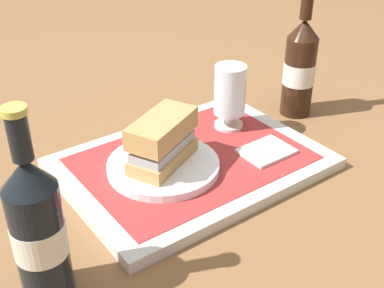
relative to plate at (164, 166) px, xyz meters
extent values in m
plane|color=brown|center=(0.06, 0.00, -0.03)|extent=(3.00, 3.00, 0.00)
cube|color=silver|center=(0.06, 0.00, -0.02)|extent=(0.44, 0.32, 0.02)
cube|color=#9E2D2D|center=(0.06, 0.00, -0.01)|extent=(0.38, 0.27, 0.00)
cylinder|color=white|center=(0.00, 0.00, 0.00)|extent=(0.19, 0.19, 0.01)
cube|color=tan|center=(0.00, 0.00, 0.02)|extent=(0.14, 0.11, 0.02)
cube|color=#9EA3A8|center=(0.00, 0.00, 0.04)|extent=(0.13, 0.10, 0.02)
cube|color=silver|center=(0.00, 0.00, 0.05)|extent=(0.12, 0.09, 0.01)
sphere|color=#47932D|center=(0.05, 0.02, 0.06)|extent=(0.04, 0.04, 0.04)
cube|color=tan|center=(0.00, 0.00, 0.07)|extent=(0.14, 0.11, 0.04)
cylinder|color=silver|center=(0.19, 0.05, 0.00)|extent=(0.06, 0.06, 0.01)
cylinder|color=silver|center=(0.19, 0.05, 0.01)|extent=(0.01, 0.01, 0.02)
cylinder|color=silver|center=(0.19, 0.05, 0.07)|extent=(0.06, 0.06, 0.09)
cylinder|color=gold|center=(0.19, 0.05, 0.04)|extent=(0.06, 0.06, 0.04)
cylinder|color=white|center=(0.19, 0.05, 0.06)|extent=(0.05, 0.05, 0.01)
cube|color=white|center=(0.18, -0.06, 0.00)|extent=(0.09, 0.07, 0.01)
cylinder|color=black|center=(0.36, 0.05, 0.05)|extent=(0.06, 0.06, 0.17)
cylinder|color=silver|center=(0.36, 0.05, 0.06)|extent=(0.07, 0.07, 0.05)
cone|color=black|center=(0.36, 0.05, 0.16)|extent=(0.06, 0.06, 0.04)
cylinder|color=black|center=(0.36, 0.05, 0.20)|extent=(0.02, 0.02, 0.05)
cylinder|color=black|center=(-0.26, -0.12, 0.05)|extent=(0.06, 0.06, 0.17)
cylinder|color=silver|center=(-0.26, -0.12, 0.06)|extent=(0.07, 0.07, 0.05)
cone|color=black|center=(-0.26, -0.12, 0.16)|extent=(0.06, 0.06, 0.04)
cylinder|color=black|center=(-0.26, -0.12, 0.20)|extent=(0.02, 0.02, 0.05)
cylinder|color=#BFB74C|center=(-0.26, -0.12, 0.23)|extent=(0.03, 0.03, 0.01)
camera|label=1|loc=(-0.38, -0.60, 0.47)|focal=47.32mm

